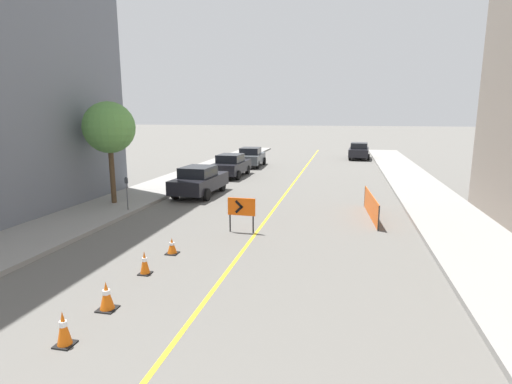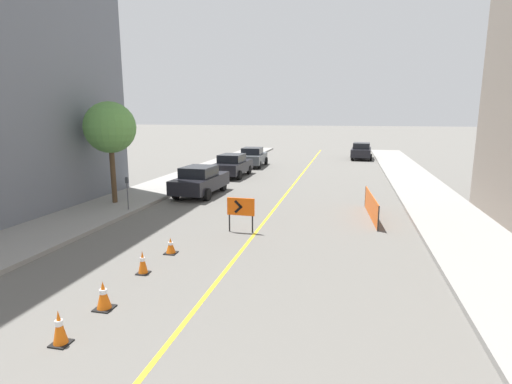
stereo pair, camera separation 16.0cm
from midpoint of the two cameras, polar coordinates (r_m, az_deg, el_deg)
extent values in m
cube|color=gold|center=(24.96, 5.55, 1.04)|extent=(0.12, 49.46, 0.01)
cube|color=gray|center=(26.93, -10.42, 1.81)|extent=(3.19, 49.46, 0.16)
cube|color=gray|center=(25.12, 22.71, 0.46)|extent=(3.19, 49.46, 0.16)
cube|color=black|center=(8.99, -25.60, -18.93)|extent=(0.35, 0.35, 0.03)
cone|color=orange|center=(8.83, -25.80, -16.94)|extent=(0.28, 0.28, 0.67)
cylinder|color=white|center=(8.79, -25.84, -16.48)|extent=(0.14, 0.14, 0.11)
cube|color=black|center=(10.02, -20.39, -15.30)|extent=(0.41, 0.41, 0.03)
cone|color=orange|center=(9.88, -20.52, -13.56)|extent=(0.33, 0.33, 0.64)
cylinder|color=white|center=(9.85, -20.55, -13.16)|extent=(0.17, 0.17, 0.10)
cube|color=black|center=(11.69, -15.42, -11.09)|extent=(0.33, 0.33, 0.03)
cone|color=orange|center=(11.57, -15.51, -9.58)|extent=(0.26, 0.26, 0.63)
cylinder|color=white|center=(11.55, -15.53, -9.24)|extent=(0.14, 0.14, 0.10)
cube|color=black|center=(13.06, -11.70, -8.52)|extent=(0.38, 0.38, 0.03)
cone|color=orange|center=(12.98, -11.75, -7.45)|extent=(0.30, 0.30, 0.48)
cylinder|color=white|center=(12.96, -11.76, -7.21)|extent=(0.16, 0.16, 0.08)
cube|color=#EF560C|center=(14.75, -1.88, -2.11)|extent=(1.04, 0.08, 0.65)
cube|color=black|center=(14.71, -2.22, -1.79)|extent=(0.32, 0.03, 0.32)
cube|color=black|center=(14.75, -2.21, -2.48)|extent=(0.32, 0.03, 0.32)
cylinder|color=black|center=(15.03, -3.50, -4.44)|extent=(0.06, 0.06, 0.65)
cylinder|color=black|center=(14.81, -0.20, -4.66)|extent=(0.06, 0.06, 0.65)
cube|color=#EF560C|center=(17.67, 16.39, -1.95)|extent=(0.34, 4.16, 0.99)
cylinder|color=#262626|center=(15.67, 17.37, -3.66)|extent=(0.05, 0.05, 0.99)
cylinder|color=#262626|center=(19.70, 15.61, -0.59)|extent=(0.05, 0.05, 0.99)
cube|color=black|center=(21.83, -7.72, 1.34)|extent=(2.01, 4.38, 0.72)
cube|color=black|center=(21.54, -7.96, 2.91)|extent=(1.62, 2.01, 0.55)
cylinder|color=black|center=(23.42, -8.51, 1.09)|extent=(0.25, 0.65, 0.64)
cylinder|color=black|center=(22.86, -4.52, 0.93)|extent=(0.25, 0.65, 0.64)
cylinder|color=black|center=(21.01, -11.16, -0.15)|extent=(0.25, 0.65, 0.64)
cylinder|color=black|center=(20.38, -6.76, -0.37)|extent=(0.25, 0.65, 0.64)
cube|color=black|center=(28.10, -3.19, 3.60)|extent=(1.91, 4.35, 0.72)
cube|color=black|center=(27.82, -3.33, 4.84)|extent=(1.58, 1.97, 0.55)
cylinder|color=black|center=(29.66, -4.06, 3.29)|extent=(0.24, 0.65, 0.64)
cylinder|color=black|center=(29.20, -0.84, 3.19)|extent=(0.24, 0.65, 0.64)
cylinder|color=black|center=(27.15, -5.70, 2.53)|extent=(0.24, 0.65, 0.64)
cylinder|color=black|center=(26.65, -2.21, 2.42)|extent=(0.24, 0.65, 0.64)
cube|color=#474C51|center=(33.51, -0.31, 4.84)|extent=(1.99, 4.38, 0.72)
cube|color=black|center=(33.24, -0.40, 5.89)|extent=(1.62, 2.00, 0.55)
cylinder|color=black|center=(35.04, -1.17, 4.52)|extent=(0.25, 0.65, 0.64)
cylinder|color=black|center=(34.67, 1.58, 4.45)|extent=(0.25, 0.65, 0.64)
cylinder|color=black|center=(32.48, -2.32, 3.99)|extent=(0.25, 0.65, 0.64)
cylinder|color=black|center=(32.08, 0.63, 3.91)|extent=(0.25, 0.65, 0.64)
cube|color=black|center=(40.31, 14.90, 5.53)|extent=(2.05, 4.40, 0.72)
cube|color=black|center=(40.05, 14.96, 6.41)|extent=(1.64, 2.02, 0.55)
cylinder|color=black|center=(41.65, 13.65, 5.27)|extent=(0.26, 0.65, 0.64)
cylinder|color=black|center=(41.71, 16.00, 5.16)|extent=(0.26, 0.65, 0.64)
cylinder|color=black|center=(39.00, 13.67, 4.88)|extent=(0.26, 0.65, 0.64)
cylinder|color=black|center=(39.06, 16.19, 4.77)|extent=(0.26, 0.65, 0.64)
cylinder|color=#4C4C51|center=(18.57, -17.63, -0.58)|extent=(0.05, 0.05, 1.20)
cube|color=#33383D|center=(18.44, -17.76, 1.57)|extent=(0.12, 0.10, 0.22)
sphere|color=#33383D|center=(18.42, -17.78, 1.91)|extent=(0.11, 0.11, 0.11)
cylinder|color=#4C3823|center=(20.15, -19.51, 2.33)|extent=(0.24, 0.24, 2.68)
sphere|color=#568E42|center=(19.96, -19.93, 8.68)|extent=(2.38, 2.38, 2.38)
camera|label=1|loc=(0.08, -89.74, 0.05)|focal=28.00mm
camera|label=2|loc=(0.08, 90.26, -0.05)|focal=28.00mm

